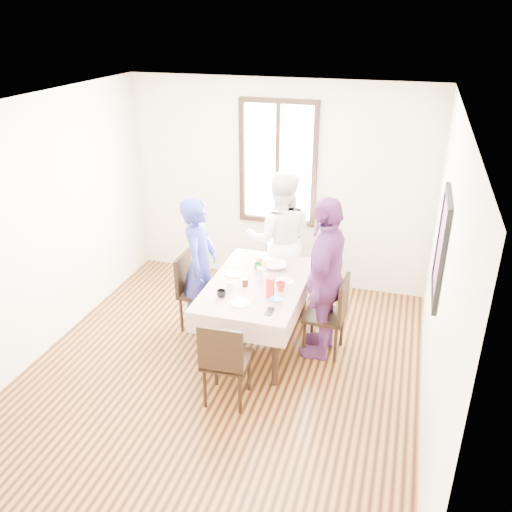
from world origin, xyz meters
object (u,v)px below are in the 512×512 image
Objects in this scene: dining_table at (257,313)px; chair_right at (325,315)px; person_left at (200,266)px; person_far at (280,239)px; chair_near at (227,359)px; person_right at (325,278)px; chair_far at (280,268)px; chair_left at (200,292)px.

dining_table is 1.61× the size of chair_right.
person_far is (0.72, 0.85, 0.06)m from person_left.
person_left reaches higher than chair_near.
person_far is 1.19m from person_right.
chair_far is at bearing -139.03° from person_right.
dining_table is at bearing 87.10° from chair_near.
dining_table is 0.75m from chair_right.
chair_near is (0.00, -1.01, 0.08)m from dining_table.
person_left is (0.02, 0.00, 0.35)m from chair_left.
chair_far is 1.00× the size of chair_near.
chair_right is at bearing 3.53° from dining_table.
dining_table is at bearing 78.64° from chair_left.
chair_far is (0.00, 1.01, 0.08)m from dining_table.
person_right is (1.44, -0.09, 0.10)m from person_left.
chair_left is 1.49m from chair_right.
person_far is 0.96× the size of person_right.
chair_left is (-0.74, 0.14, 0.08)m from dining_table.
person_right reaches higher than chair_right.
chair_far is 0.51× the size of person_right.
person_right reaches higher than dining_table.
person_right reaches higher than person_left.
person_far is (0.74, 0.85, 0.41)m from chair_left.
person_left is (-0.72, 0.14, 0.43)m from dining_table.
person_far is (-0.74, 0.94, 0.41)m from chair_right.
person_right is at bearing 85.55° from chair_left.
dining_table is at bearing -107.17° from person_left.
dining_table is 0.85× the size of person_far.
chair_far and chair_near have the same top height.
chair_left and chair_far have the same top height.
chair_right is 0.44m from person_right.
chair_left is 0.53× the size of person_far.
chair_right is 1.29m from chair_near.
person_right is (0.72, 0.05, 0.52)m from dining_table.
person_left reaches higher than chair_far.
person_right reaches higher than chair_far.
person_far reaches higher than chair_far.
chair_right is 0.53× the size of person_far.
chair_left is at bearing 35.48° from person_far.
chair_far is 1.18m from person_left.
chair_right is at bearing 94.06° from person_right.
person_far reaches higher than person_left.
chair_left is at bearing 46.05° from chair_far.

